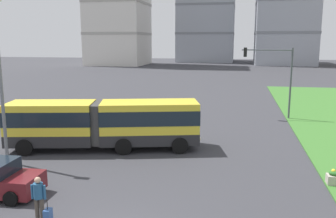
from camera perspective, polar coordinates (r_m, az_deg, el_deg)
articulated_bus at (r=22.97m, az=-10.02°, el=-2.24°), size 12.03×5.23×3.00m
pedestrian_crossing at (r=14.79m, az=-19.71°, el=-12.73°), size 0.58×0.36×1.74m
rolling_suitcase at (r=14.70m, az=-18.38°, el=-15.74°), size 0.27×0.38×0.97m
traffic_light_far_right at (r=32.60m, az=16.44°, el=5.90°), size 4.30×0.28×6.16m
streetlight_left at (r=21.49m, az=-24.92°, el=4.85°), size 0.70×0.28×8.94m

